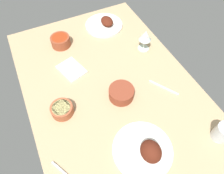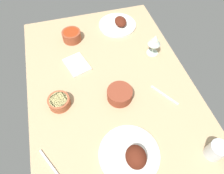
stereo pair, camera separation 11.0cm
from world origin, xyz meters
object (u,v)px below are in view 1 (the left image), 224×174
bowl_cream (121,93)px  spoon_loose (66,174)px  plate_far_side (105,24)px  wine_glass (145,36)px  bowl_sauce (61,41)px  fork_loose (164,88)px  folded_napkin (72,69)px  plate_near_viewer (146,150)px  bowl_potatoes (62,109)px  water_tumbler (222,132)px

bowl_cream → spoon_loose: 46.42cm
plate_far_side → wine_glass: (30.90, 12.95, 8.26)cm
bowl_sauce → fork_loose: 69.93cm
wine_glass → folded_napkin: 48.11cm
plate_far_side → wine_glass: size_ratio=1.83×
plate_far_side → bowl_sauce: same height
bowl_cream → fork_loose: 24.27cm
wine_glass → fork_loose: size_ratio=0.81×
plate_near_viewer → fork_loose: size_ratio=1.58×
plate_near_viewer → spoon_loose: bearing=-100.3°
bowl_potatoes → plate_far_side: bearing=138.1°
bowl_sauce → bowl_potatoes: size_ratio=1.07×
plate_far_side → water_tumbler: (96.69, 14.90, 2.91)cm
bowl_sauce → folded_napkin: bearing=-2.6°
plate_near_viewer → spoon_loose: 35.59cm
bowl_potatoes → fork_loose: 55.38cm
wine_glass → bowl_sauce: bearing=-119.1°
spoon_loose → plate_near_viewer: bearing=52.2°
bowl_cream → bowl_potatoes: (-4.24, -31.00, -0.59)cm
bowl_potatoes → water_tumbler: size_ratio=1.22×
plate_far_side → plate_near_viewer: size_ratio=0.94×
bowl_sauce → fork_loose: size_ratio=0.69×
plate_far_side → fork_loose: plate_far_side is taller
bowl_sauce → folded_napkin: size_ratio=0.76×
plate_far_side → spoon_loose: bearing=-33.9°
folded_napkin → wine_glass: bearing=86.8°
plate_near_viewer → wine_glass: bearing=150.0°
fork_loose → wine_glass: bearing=-42.2°
plate_near_viewer → folded_napkin: size_ratio=1.72×
plate_far_side → water_tumbler: size_ratio=2.80×
wine_glass → water_tumbler: size_ratio=1.53×
wine_glass → water_tumbler: 66.04cm
plate_far_side → folded_napkin: plate_far_side is taller
bowl_sauce → fork_loose: bowl_sauce is taller
bowl_cream → bowl_potatoes: bowl_cream is taller
bowl_sauce → bowl_potatoes: bowl_sauce is taller
plate_near_viewer → folded_napkin: plate_near_viewer is taller
bowl_potatoes → folded_napkin: 27.84cm
plate_far_side → bowl_potatoes: plate_far_side is taller
fork_loose → spoon_loose: (19.80, -62.46, 0.00)cm
water_tumbler → folded_napkin: bearing=-144.4°
plate_near_viewer → bowl_cream: (-31.39, 4.01, 0.56)cm
plate_near_viewer → wine_glass: (-57.47, 33.21, 7.16)cm
bowl_sauce → plate_far_side: bearing=99.0°
bowl_cream → water_tumbler: (39.72, 31.16, 1.26)cm
water_tumbler → folded_napkin: 84.32cm
fork_loose → spoon_loose: 65.53cm
plate_near_viewer → bowl_cream: bearing=172.7°
bowl_sauce → spoon_loose: 79.97cm
plate_near_viewer → bowl_cream: size_ratio=2.05×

